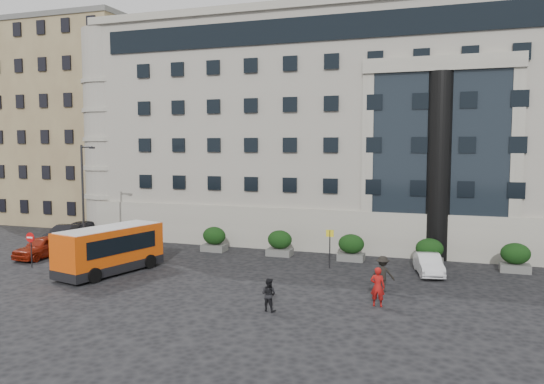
# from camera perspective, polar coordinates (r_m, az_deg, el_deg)

# --- Properties ---
(ground) EXTENTS (120.00, 120.00, 0.00)m
(ground) POSITION_cam_1_polar(r_m,az_deg,el_deg) (32.00, -5.58, -9.39)
(ground) COLOR black
(ground) RESTS_ON ground
(civic_building) EXTENTS (44.00, 24.00, 18.00)m
(civic_building) POSITION_cam_1_polar(r_m,az_deg,el_deg) (50.71, 11.04, 6.10)
(civic_building) COLOR gray
(civic_building) RESTS_ON ground
(entrance_column) EXTENTS (1.80, 1.80, 13.00)m
(entrance_column) POSITION_cam_1_polar(r_m,az_deg,el_deg) (38.57, 17.51, 2.63)
(entrance_column) COLOR black
(entrance_column) RESTS_ON ground
(apartment_near) EXTENTS (14.00, 14.00, 20.00)m
(apartment_near) POSITION_cam_1_polar(r_m,az_deg,el_deg) (60.69, -18.78, 6.68)
(apartment_near) COLOR olive
(apartment_near) RESTS_ON ground
(apartment_far) EXTENTS (13.00, 13.00, 22.00)m
(apartment_far) POSITION_cam_1_polar(r_m,az_deg,el_deg) (77.32, -12.41, 7.15)
(apartment_far) COLOR brown
(apartment_far) RESTS_ON ground
(hedge_a) EXTENTS (1.80, 1.26, 1.84)m
(hedge_a) POSITION_cam_1_polar(r_m,az_deg,el_deg) (40.37, -6.23, -5.03)
(hedge_a) COLOR #555552
(hedge_a) RESTS_ON ground
(hedge_b) EXTENTS (1.80, 1.26, 1.84)m
(hedge_b) POSITION_cam_1_polar(r_m,az_deg,el_deg) (38.50, 0.84, -5.50)
(hedge_b) COLOR #555552
(hedge_b) RESTS_ON ground
(hedge_c) EXTENTS (1.80, 1.26, 1.84)m
(hedge_c) POSITION_cam_1_polar(r_m,az_deg,el_deg) (37.27, 8.52, -5.90)
(hedge_c) COLOR #555552
(hedge_c) RESTS_ON ground
(hedge_d) EXTENTS (1.80, 1.26, 1.84)m
(hedge_d) POSITION_cam_1_polar(r_m,az_deg,el_deg) (36.73, 16.57, -6.21)
(hedge_d) COLOR #555552
(hedge_d) RESTS_ON ground
(hedge_e) EXTENTS (1.80, 1.26, 1.84)m
(hedge_e) POSITION_cam_1_polar(r_m,az_deg,el_deg) (36.94, 24.71, -6.41)
(hedge_e) COLOR #555552
(hedge_e) RESTS_ON ground
(street_lamp) EXTENTS (1.16, 0.18, 8.00)m
(street_lamp) POSITION_cam_1_polar(r_m,az_deg,el_deg) (39.99, -19.61, -0.42)
(street_lamp) COLOR #262628
(street_lamp) RESTS_ON ground
(bus_stop_sign) EXTENTS (0.50, 0.08, 2.52)m
(bus_stop_sign) POSITION_cam_1_polar(r_m,az_deg,el_deg) (34.59, 6.24, -5.37)
(bus_stop_sign) COLOR #262628
(bus_stop_sign) RESTS_ON ground
(no_entry_sign) EXTENTS (0.64, 0.16, 2.32)m
(no_entry_sign) POSITION_cam_1_polar(r_m,az_deg,el_deg) (38.00, -24.53, -4.98)
(no_entry_sign) COLOR #262628
(no_entry_sign) RESTS_ON ground
(minibus) EXTENTS (3.98, 7.31, 2.90)m
(minibus) POSITION_cam_1_polar(r_m,az_deg,el_deg) (34.71, -17.04, -5.75)
(minibus) COLOR #D6480A
(minibus) RESTS_ON ground
(red_truck) EXTENTS (2.68, 5.11, 2.66)m
(red_truck) POSITION_cam_1_polar(r_m,az_deg,el_deg) (51.41, -10.29, -2.43)
(red_truck) COLOR maroon
(red_truck) RESTS_ON ground
(parked_car_a) EXTENTS (2.01, 4.55, 1.52)m
(parked_car_a) POSITION_cam_1_polar(r_m,az_deg,el_deg) (41.28, -23.44, -5.43)
(parked_car_a) COLOR maroon
(parked_car_a) RESTS_ON ground
(parked_car_b) EXTENTS (2.27, 4.65, 1.47)m
(parked_car_b) POSITION_cam_1_polar(r_m,az_deg,el_deg) (46.59, -21.43, -4.25)
(parked_car_b) COLOR black
(parked_car_b) RESTS_ON ground
(parked_car_c) EXTENTS (2.14, 5.06, 1.46)m
(parked_car_c) POSITION_cam_1_polar(r_m,az_deg,el_deg) (47.98, -20.04, -3.95)
(parked_car_c) COLOR black
(parked_car_c) RESTS_ON ground
(parked_car_d) EXTENTS (2.36, 4.73, 1.29)m
(parked_car_d) POSITION_cam_1_polar(r_m,az_deg,el_deg) (50.10, -18.10, -3.63)
(parked_car_d) COLOR black
(parked_car_d) RESTS_ON ground
(white_taxi) EXTENTS (2.16, 4.12, 1.29)m
(white_taxi) POSITION_cam_1_polar(r_m,az_deg,el_deg) (34.39, 16.50, -7.46)
(white_taxi) COLOR silver
(white_taxi) RESTS_ON ground
(pedestrian_a) EXTENTS (0.73, 0.49, 1.98)m
(pedestrian_a) POSITION_cam_1_polar(r_m,az_deg,el_deg) (27.10, 11.29, -9.97)
(pedestrian_a) COLOR #9F120F
(pedestrian_a) RESTS_ON ground
(pedestrian_b) EXTENTS (0.88, 0.74, 1.60)m
(pedestrian_b) POSITION_cam_1_polar(r_m,az_deg,el_deg) (25.96, -0.36, -10.96)
(pedestrian_b) COLOR black
(pedestrian_b) RESTS_ON ground
(pedestrian_c) EXTENTS (1.30, 0.78, 1.97)m
(pedestrian_c) POSITION_cam_1_polar(r_m,az_deg,el_deg) (29.80, 11.82, -8.61)
(pedestrian_c) COLOR black
(pedestrian_c) RESTS_ON ground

